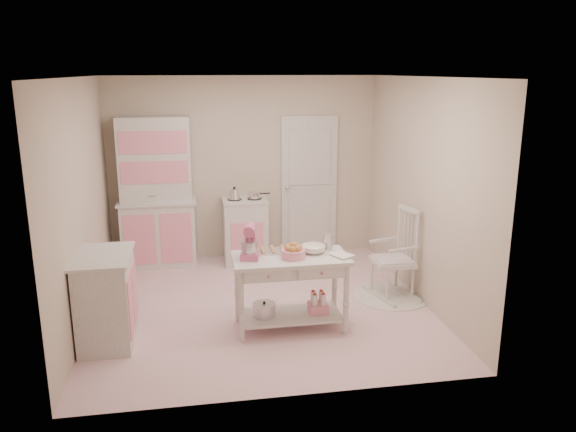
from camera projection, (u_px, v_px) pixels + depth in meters
The scene contains 14 objects.
room_shell at pixel (260, 166), 6.14m from camera, with size 3.84×3.84×2.62m.
door at pixel (309, 186), 8.23m from camera, with size 0.82×0.05×2.04m, color white.
hutch at pixel (157, 193), 7.67m from camera, with size 1.06×0.50×2.08m, color white.
stove at pixel (245, 231), 7.97m from camera, with size 0.62×0.57×0.92m, color white.
base_cabinet at pixel (106, 298), 5.60m from camera, with size 0.54×0.84×0.92m, color white.
lace_rug at pixel (391, 296), 6.83m from camera, with size 0.92×0.92×0.01m, color white.
rocking_chair at pixel (393, 253), 6.70m from camera, with size 0.48×0.72×1.10m, color white.
work_table at pixel (290, 293), 5.90m from camera, with size 1.20×0.60×0.80m, color white.
stand_mixer at pixel (250, 242), 5.71m from camera, with size 0.20×0.28×0.34m, color #D65A90.
cookie_tray at pixel (274, 251), 5.95m from camera, with size 0.34×0.24×0.02m, color silver.
bread_basket at pixel (293, 254), 5.75m from camera, with size 0.25×0.25×0.09m, color pink.
mixing_bowl at pixel (313, 249), 5.91m from camera, with size 0.26×0.26×0.08m, color white.
metal_pitcher at pixel (328, 242), 6.01m from camera, with size 0.10×0.10×0.17m, color silver.
recipe_book at pixel (336, 257), 5.76m from camera, with size 0.17×0.23×0.02m, color white.
Camera 1 is at (-0.72, -6.04, 2.67)m, focal length 35.00 mm.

